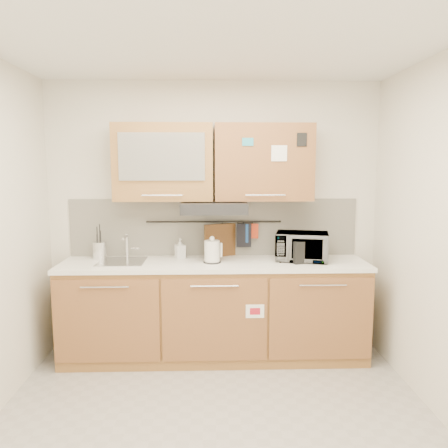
{
  "coord_description": "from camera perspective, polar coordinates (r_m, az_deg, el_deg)",
  "views": [
    {
      "loc": [
        -0.03,
        -2.76,
        1.81
      ],
      "look_at": [
        0.09,
        1.05,
        1.29
      ],
      "focal_mm": 35.0,
      "sensor_mm": 36.0,
      "label": 1
    }
  ],
  "objects": [
    {
      "name": "countertop",
      "position": [
        4.05,
        -1.29,
        -5.23
      ],
      "size": [
        2.82,
        0.62,
        0.04
      ],
      "primitive_type": "cube",
      "color": "white",
      "rests_on": "base_cabinet"
    },
    {
      "name": "kettle",
      "position": [
        3.99,
        -1.56,
        -3.7
      ],
      "size": [
        0.19,
        0.18,
        0.25
      ],
      "rotation": [
        0.0,
        0.0,
        0.42
      ],
      "color": "silver",
      "rests_on": "countertop"
    },
    {
      "name": "oven_mitt",
      "position": [
        4.26,
        2.51,
        -1.19
      ],
      "size": [
        0.11,
        0.06,
        0.18
      ],
      "primitive_type": "cube",
      "rotation": [
        0.0,
        0.0,
        -0.32
      ],
      "color": "navy",
      "rests_on": "utensil_rail"
    },
    {
      "name": "wall_back",
      "position": [
        4.29,
        -1.34,
        0.92
      ],
      "size": [
        3.2,
        0.0,
        3.2
      ],
      "primitive_type": "plane",
      "rotation": [
        1.57,
        0.0,
        0.0
      ],
      "color": "silver",
      "rests_on": "ground"
    },
    {
      "name": "microwave",
      "position": [
        4.14,
        10.12,
        -2.91
      ],
      "size": [
        0.54,
        0.42,
        0.26
      ],
      "primitive_type": "imported",
      "rotation": [
        0.0,
        0.0,
        -0.22
      ],
      "color": "#999999",
      "rests_on": "countertop"
    },
    {
      "name": "utensil_crock",
      "position": [
        4.31,
        -15.92,
        -3.31
      ],
      "size": [
        0.14,
        0.14,
        0.33
      ],
      "rotation": [
        0.0,
        0.0,
        -0.02
      ],
      "color": "silver",
      "rests_on": "countertop"
    },
    {
      "name": "toaster",
      "position": [
        4.08,
        10.5,
        -3.48
      ],
      "size": [
        0.3,
        0.23,
        0.2
      ],
      "rotation": [
        0.0,
        0.0,
        0.28
      ],
      "color": "black",
      "rests_on": "countertop"
    },
    {
      "name": "sink",
      "position": [
        4.14,
        -13.16,
        -4.79
      ],
      "size": [
        0.42,
        0.4,
        0.26
      ],
      "color": "silver",
      "rests_on": "countertop"
    },
    {
      "name": "pot_holder",
      "position": [
        4.26,
        3.72,
        -0.92
      ],
      "size": [
        0.12,
        0.04,
        0.14
      ],
      "primitive_type": "cube",
      "rotation": [
        0.0,
        0.0,
        -0.16
      ],
      "color": "#B13217",
      "rests_on": "utensil_rail"
    },
    {
      "name": "floor",
      "position": [
        3.3,
        -1.04,
        -25.53
      ],
      "size": [
        3.2,
        3.2,
        0.0
      ],
      "primitive_type": "plane",
      "color": "#9E9993",
      "rests_on": "ground"
    },
    {
      "name": "soap_bottle",
      "position": [
        4.2,
        -5.75,
        -3.18
      ],
      "size": [
        0.11,
        0.12,
        0.19
      ],
      "primitive_type": "imported",
      "rotation": [
        0.0,
        0.0,
        0.41
      ],
      "color": "#999999",
      "rests_on": "countertop"
    },
    {
      "name": "range_hood",
      "position": [
        4.03,
        -1.32,
        2.19
      ],
      "size": [
        0.6,
        0.46,
        0.1
      ],
      "primitive_type": "cube",
      "color": "black",
      "rests_on": "upper_cabinets"
    },
    {
      "name": "backsplash",
      "position": [
        4.29,
        -1.34,
        -0.43
      ],
      "size": [
        2.8,
        0.02,
        0.56
      ],
      "primitive_type": "cube",
      "color": "silver",
      "rests_on": "countertop"
    },
    {
      "name": "base_cabinet",
      "position": [
        4.19,
        -1.27,
        -11.83
      ],
      "size": [
        2.8,
        0.64,
        0.88
      ],
      "color": "#AA723C",
      "rests_on": "floor"
    },
    {
      "name": "dark_pouch",
      "position": [
        4.26,
        2.61,
        -1.49
      ],
      "size": [
        0.15,
        0.05,
        0.23
      ],
      "primitive_type": "cube",
      "rotation": [
        0.0,
        0.0,
        -0.08
      ],
      "color": "black",
      "rests_on": "utensil_rail"
    },
    {
      "name": "cutting_board",
      "position": [
        4.27,
        -0.21,
        -3.05
      ],
      "size": [
        0.35,
        0.18,
        0.46
      ],
      "primitive_type": "cube",
      "rotation": [
        0.0,
        0.0,
        0.42
      ],
      "color": "brown",
      "rests_on": "utensil_rail"
    },
    {
      "name": "utensil_rail",
      "position": [
        4.24,
        -1.34,
        0.3
      ],
      "size": [
        1.3,
        0.02,
        0.02
      ],
      "primitive_type": "cylinder",
      "rotation": [
        0.0,
        1.57,
        0.0
      ],
      "color": "black",
      "rests_on": "backsplash"
    },
    {
      "name": "ceiling",
      "position": [
        2.87,
        -1.18,
        23.75
      ],
      "size": [
        3.2,
        3.2,
        0.0
      ],
      "primitive_type": "plane",
      "rotation": [
        3.14,
        0.0,
        0.0
      ],
      "color": "white",
      "rests_on": "wall_back"
    },
    {
      "name": "upper_cabinets",
      "position": [
        4.08,
        -1.42,
        8.04
      ],
      "size": [
        1.82,
        0.37,
        0.7
      ],
      "color": "#AA723C",
      "rests_on": "wall_back"
    }
  ]
}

